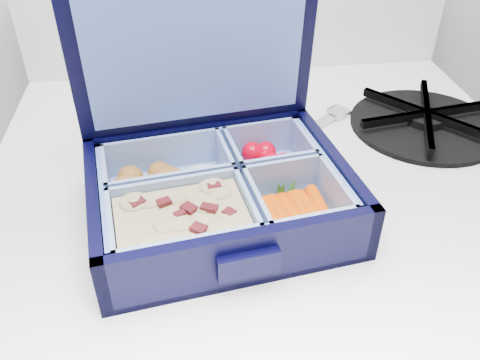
{
  "coord_description": "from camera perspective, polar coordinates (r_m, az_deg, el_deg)",
  "views": [
    {
      "loc": [
        -0.46,
        1.15,
        1.34
      ],
      "look_at": [
        -0.41,
        1.57,
        1.03
      ],
      "focal_mm": 38.0,
      "sensor_mm": 36.0,
      "label": 1
    }
  ],
  "objects": [
    {
      "name": "burner_grate_rear",
      "position": [
        0.8,
        -8.97,
        10.97
      ],
      "size": [
        0.19,
        0.19,
        0.02
      ],
      "primitive_type": "cylinder",
      "rotation": [
        0.0,
        0.0,
        -0.22
      ],
      "color": "black",
      "rests_on": "stove"
    },
    {
      "name": "fork",
      "position": [
        0.66,
        6.12,
        4.81
      ],
      "size": [
        0.17,
        0.14,
        0.01
      ],
      "primitive_type": null,
      "rotation": [
        0.0,
        0.0,
        -0.94
      ],
      "color": "silver",
      "rests_on": "stove"
    },
    {
      "name": "bento_box",
      "position": [
        0.52,
        -2.29,
        -1.66
      ],
      "size": [
        0.28,
        0.23,
        0.06
      ],
      "primitive_type": null,
      "rotation": [
        0.0,
        0.0,
        0.14
      ],
      "color": "black",
      "rests_on": "stove"
    },
    {
      "name": "burner_grate",
      "position": [
        0.72,
        20.15,
        6.59
      ],
      "size": [
        0.22,
        0.22,
        0.03
      ],
      "primitive_type": "cylinder",
      "rotation": [
        0.0,
        0.0,
        0.16
      ],
      "color": "black",
      "rests_on": "stove"
    }
  ]
}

